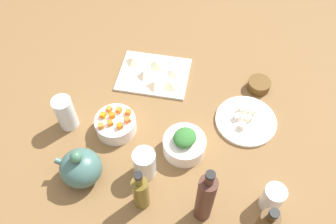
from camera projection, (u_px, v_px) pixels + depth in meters
The scene contains 33 objects.
tabletop at pixel (168, 122), 130.50cm from camera, with size 190.00×190.00×3.00cm, color brown.
cutting_board at pixel (154, 74), 141.83cm from camera, with size 28.07×21.78×1.00cm, color silver.
plate_tofu at pixel (246, 121), 128.32cm from camera, with size 22.48×22.48×1.20cm, color white.
bowl_greens at pixel (184, 145), 119.41cm from camera, with size 14.79×14.79×6.13cm, color white.
bowl_carrots at pixel (116, 125), 124.58cm from camera, with size 14.67×14.67×5.80cm, color white.
bowl_small_side at pixel (259, 85), 136.61cm from camera, with size 8.84×8.84×3.94cm, color brown.
teapot at pixel (81, 168), 111.14cm from camera, with size 15.35×13.35×15.08cm.
bottle_1 at pixel (205, 198), 98.89cm from camera, with size 5.27×5.27×27.74cm.
bottle_2 at pixel (141, 192), 104.24cm from camera, with size 5.08×5.08×19.80cm.
drinking_glass_0 at pixel (273, 198), 106.34cm from camera, with size 6.72×6.72×9.93cm, color white.
drinking_glass_1 at pixel (66, 113), 122.57cm from camera, with size 6.88×6.88×13.86cm, color white.
drinking_glass_2 at pixel (145, 164), 112.35cm from camera, with size 7.46×7.46×11.36cm, color white.
carrot_cube_0 at pixel (110, 123), 120.41cm from camera, with size 1.80×1.80×1.80cm, color orange.
carrot_cube_1 at pixel (119, 110), 123.66cm from camera, with size 1.80×1.80×1.80cm, color orange.
carrot_cube_2 at pixel (112, 116), 122.25cm from camera, with size 1.80×1.80×1.80cm, color orange.
carrot_cube_3 at pixel (103, 115), 122.32cm from camera, with size 1.80×1.80×1.80cm, color orange.
carrot_cube_4 at pixel (120, 126), 119.65cm from camera, with size 1.80×1.80×1.80cm, color orange.
carrot_cube_5 at pixel (101, 126), 119.68cm from camera, with size 1.80×1.80×1.80cm, color orange.
carrot_cube_6 at pixel (128, 112), 123.10cm from camera, with size 1.80×1.80×1.80cm, color orange.
carrot_cube_7 at pixel (127, 120), 121.11cm from camera, with size 1.80×1.80×1.80cm, color orange.
carrot_cube_8 at pixel (109, 109), 123.88cm from camera, with size 1.80×1.80×1.80cm, color orange.
chopped_greens_mound at pixel (185, 138), 115.37cm from camera, with size 8.27×7.50×3.83cm, color #327231.
tofu_cube_0 at pixel (252, 112), 128.65cm from camera, with size 2.20×2.20×2.20cm, color #F6E8C9.
tofu_cube_1 at pixel (248, 118), 126.89cm from camera, with size 2.20×2.20×2.20cm, color #ECE6C9.
tofu_cube_2 at pixel (242, 126), 124.96cm from camera, with size 2.20×2.20×2.20cm, color white.
tofu_cube_3 at pixel (242, 109), 129.25cm from camera, with size 2.20×2.20×2.20cm, color #EBE8CB.
tofu_cube_4 at pixel (237, 117), 127.25cm from camera, with size 2.20×2.20×2.20cm, color white.
dumpling_0 at pixel (144, 74), 139.32cm from camera, with size 4.27×4.18×3.04cm, color beige.
dumpling_1 at pixel (172, 72), 140.48cm from camera, with size 4.01×3.67×2.07cm, color beige.
dumpling_2 at pixel (156, 64), 142.58cm from camera, with size 5.31×4.69×2.81cm, color beige.
dumpling_3 at pixel (155, 84), 136.23cm from camera, with size 5.78×5.21×2.85cm, color beige.
dumpling_4 at pixel (133, 60), 143.94cm from camera, with size 5.73×5.07×2.66cm, color beige.
dumpling_5 at pixel (171, 85), 136.43cm from camera, with size 5.32×4.72×2.38cm, color beige.
Camera 1 is at (-14.17, 71.73, 109.67)cm, focal length 37.13 mm.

